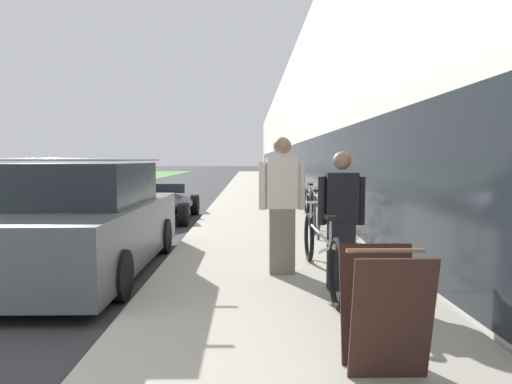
{
  "coord_description": "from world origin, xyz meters",
  "views": [
    {
      "loc": [
        4.3,
        -3.23,
        1.64
      ],
      "look_at": [
        4.57,
        14.76,
        0.35
      ],
      "focal_mm": 32.0,
      "sensor_mm": 36.0,
      "label": 1
    }
  ],
  "objects_px": {
    "bike_rack_hoop": "(317,212)",
    "vintage_roadster_curbside": "(160,205)",
    "tandem_bicycle": "(320,250)",
    "parked_sedan_curbside": "(87,223)",
    "person_rider": "(341,221)",
    "cruiser_bike_middle": "(309,202)",
    "person_bystander": "(282,205)",
    "sandwich_board_sign": "(384,310)",
    "cruiser_bike_nearest": "(313,212)"
  },
  "relations": [
    {
      "from": "vintage_roadster_curbside",
      "to": "person_rider",
      "type": "bearing_deg",
      "value": -63.73
    },
    {
      "from": "person_rider",
      "to": "parked_sedan_curbside",
      "type": "height_order",
      "value": "person_rider"
    },
    {
      "from": "tandem_bicycle",
      "to": "bike_rack_hoop",
      "type": "distance_m",
      "value": 3.22
    },
    {
      "from": "bike_rack_hoop",
      "to": "cruiser_bike_nearest",
      "type": "bearing_deg",
      "value": 85.62
    },
    {
      "from": "bike_rack_hoop",
      "to": "cruiser_bike_nearest",
      "type": "distance_m",
      "value": 0.96
    },
    {
      "from": "tandem_bicycle",
      "to": "cruiser_bike_middle",
      "type": "height_order",
      "value": "tandem_bicycle"
    },
    {
      "from": "tandem_bicycle",
      "to": "sandwich_board_sign",
      "type": "xyz_separation_m",
      "value": [
        0.07,
        -2.47,
        0.06
      ]
    },
    {
      "from": "person_bystander",
      "to": "sandwich_board_sign",
      "type": "height_order",
      "value": "person_bystander"
    },
    {
      "from": "tandem_bicycle",
      "to": "cruiser_bike_middle",
      "type": "xyz_separation_m",
      "value": [
        0.72,
        6.6,
        -0.01
      ]
    },
    {
      "from": "vintage_roadster_curbside",
      "to": "cruiser_bike_middle",
      "type": "bearing_deg",
      "value": -1.14
    },
    {
      "from": "person_rider",
      "to": "bike_rack_hoop",
      "type": "height_order",
      "value": "person_rider"
    },
    {
      "from": "tandem_bicycle",
      "to": "parked_sedan_curbside",
      "type": "distance_m",
      "value": 3.38
    },
    {
      "from": "person_bystander",
      "to": "tandem_bicycle",
      "type": "bearing_deg",
      "value": -41.11
    },
    {
      "from": "cruiser_bike_nearest",
      "to": "vintage_roadster_curbside",
      "type": "height_order",
      "value": "cruiser_bike_nearest"
    },
    {
      "from": "person_rider",
      "to": "tandem_bicycle",
      "type": "bearing_deg",
      "value": 115.4
    },
    {
      "from": "sandwich_board_sign",
      "to": "parked_sedan_curbside",
      "type": "xyz_separation_m",
      "value": [
        -3.31,
        3.38,
        0.16
      ]
    },
    {
      "from": "person_rider",
      "to": "sandwich_board_sign",
      "type": "bearing_deg",
      "value": -92.98
    },
    {
      "from": "person_rider",
      "to": "bike_rack_hoop",
      "type": "bearing_deg",
      "value": 86.13
    },
    {
      "from": "person_bystander",
      "to": "bike_rack_hoop",
      "type": "bearing_deg",
      "value": 72.51
    },
    {
      "from": "tandem_bicycle",
      "to": "cruiser_bike_middle",
      "type": "bearing_deg",
      "value": 83.81
    },
    {
      "from": "cruiser_bike_nearest",
      "to": "parked_sedan_curbside",
      "type": "xyz_separation_m",
      "value": [
        -3.74,
        -3.22,
        0.23
      ]
    },
    {
      "from": "person_bystander",
      "to": "cruiser_bike_middle",
      "type": "height_order",
      "value": "person_bystander"
    },
    {
      "from": "bike_rack_hoop",
      "to": "vintage_roadster_curbside",
      "type": "distance_m",
      "value": 5.11
    },
    {
      "from": "bike_rack_hoop",
      "to": "cruiser_bike_nearest",
      "type": "height_order",
      "value": "cruiser_bike_nearest"
    },
    {
      "from": "bike_rack_hoop",
      "to": "cruiser_bike_middle",
      "type": "bearing_deg",
      "value": 85.06
    },
    {
      "from": "person_rider",
      "to": "vintage_roadster_curbside",
      "type": "height_order",
      "value": "person_rider"
    },
    {
      "from": "person_rider",
      "to": "parked_sedan_curbside",
      "type": "relative_size",
      "value": 0.36
    },
    {
      "from": "person_rider",
      "to": "cruiser_bike_nearest",
      "type": "relative_size",
      "value": 0.92
    },
    {
      "from": "cruiser_bike_nearest",
      "to": "sandwich_board_sign",
      "type": "height_order",
      "value": "cruiser_bike_nearest"
    },
    {
      "from": "person_rider",
      "to": "person_bystander",
      "type": "height_order",
      "value": "person_bystander"
    },
    {
      "from": "bike_rack_hoop",
      "to": "sandwich_board_sign",
      "type": "distance_m",
      "value": 5.67
    },
    {
      "from": "person_rider",
      "to": "cruiser_bike_middle",
      "type": "bearing_deg",
      "value": 85.61
    },
    {
      "from": "cruiser_bike_nearest",
      "to": "sandwich_board_sign",
      "type": "bearing_deg",
      "value": -93.66
    },
    {
      "from": "parked_sedan_curbside",
      "to": "person_bystander",
      "type": "bearing_deg",
      "value": -10.46
    },
    {
      "from": "bike_rack_hoop",
      "to": "parked_sedan_curbside",
      "type": "xyz_separation_m",
      "value": [
        -3.66,
        -2.28,
        0.1
      ]
    },
    {
      "from": "sandwich_board_sign",
      "to": "tandem_bicycle",
      "type": "bearing_deg",
      "value": 91.65
    },
    {
      "from": "tandem_bicycle",
      "to": "sandwich_board_sign",
      "type": "distance_m",
      "value": 2.47
    },
    {
      "from": "person_bystander",
      "to": "cruiser_bike_nearest",
      "type": "bearing_deg",
      "value": 75.71
    },
    {
      "from": "parked_sedan_curbside",
      "to": "cruiser_bike_nearest",
      "type": "bearing_deg",
      "value": 40.77
    },
    {
      "from": "person_bystander",
      "to": "sandwich_board_sign",
      "type": "bearing_deg",
      "value": -79.55
    },
    {
      "from": "bike_rack_hoop",
      "to": "cruiser_bike_nearest",
      "type": "relative_size",
      "value": 0.48
    },
    {
      "from": "person_rider",
      "to": "person_bystander",
      "type": "bearing_deg",
      "value": 129.32
    },
    {
      "from": "tandem_bicycle",
      "to": "person_bystander",
      "type": "distance_m",
      "value": 0.8
    },
    {
      "from": "tandem_bicycle",
      "to": "person_bystander",
      "type": "bearing_deg",
      "value": 138.89
    },
    {
      "from": "person_bystander",
      "to": "parked_sedan_curbside",
      "type": "relative_size",
      "value": 0.4
    },
    {
      "from": "tandem_bicycle",
      "to": "parked_sedan_curbside",
      "type": "bearing_deg",
      "value": 164.27
    },
    {
      "from": "bike_rack_hoop",
      "to": "cruiser_bike_middle",
      "type": "distance_m",
      "value": 3.43
    },
    {
      "from": "bike_rack_hoop",
      "to": "cruiser_bike_middle",
      "type": "relative_size",
      "value": 0.49
    },
    {
      "from": "cruiser_bike_nearest",
      "to": "cruiser_bike_middle",
      "type": "height_order",
      "value": "cruiser_bike_nearest"
    },
    {
      "from": "cruiser_bike_middle",
      "to": "parked_sedan_curbside",
      "type": "relative_size",
      "value": 0.38
    }
  ]
}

